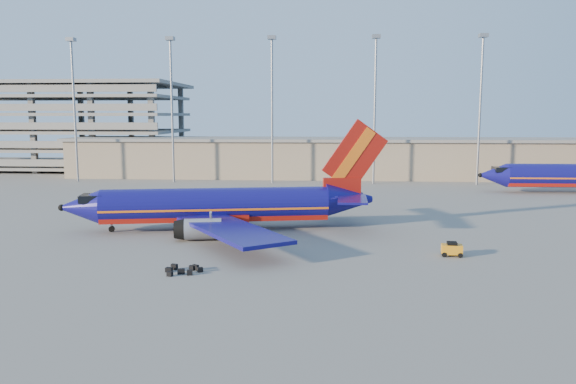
{
  "coord_description": "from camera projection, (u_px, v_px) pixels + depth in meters",
  "views": [
    {
      "loc": [
        5.92,
        -64.73,
        13.45
      ],
      "look_at": [
        1.09,
        3.88,
        4.0
      ],
      "focal_mm": 35.0,
      "sensor_mm": 36.0,
      "label": 1
    }
  ],
  "objects": [
    {
      "name": "aircraft_main",
      "position": [
        224.0,
        206.0,
        66.13
      ],
      "size": [
        38.13,
        36.36,
        13.01
      ],
      "rotation": [
        0.0,
        0.0,
        0.18
      ],
      "color": "navy",
      "rests_on": "ground"
    },
    {
      "name": "light_mast_row",
      "position": [
        323.0,
        94.0,
        108.94
      ],
      "size": [
        101.6,
        1.6,
        28.65
      ],
      "color": "gray",
      "rests_on": "ground"
    },
    {
      "name": "parking_garage",
      "position": [
        59.0,
        122.0,
        142.11
      ],
      "size": [
        62.0,
        32.0,
        21.4
      ],
      "color": "slate",
      "rests_on": "ground"
    },
    {
      "name": "terminal_building",
      "position": [
        346.0,
        157.0,
        122.25
      ],
      "size": [
        122.0,
        16.0,
        8.5
      ],
      "color": "#88705E",
      "rests_on": "ground"
    },
    {
      "name": "baggage_tug",
      "position": [
        452.0,
        249.0,
        53.77
      ],
      "size": [
        2.03,
        1.33,
        1.39
      ],
      "rotation": [
        0.0,
        0.0,
        -0.09
      ],
      "color": "orange",
      "rests_on": "ground"
    },
    {
      "name": "ground",
      "position": [
        276.0,
        230.0,
        66.22
      ],
      "size": [
        220.0,
        220.0,
        0.0
      ],
      "primitive_type": "plane",
      "color": "slate",
      "rests_on": "ground"
    },
    {
      "name": "luggage_pile",
      "position": [
        183.0,
        270.0,
        48.31
      ],
      "size": [
        3.29,
        2.48,
        0.51
      ],
      "color": "black",
      "rests_on": "ground"
    }
  ]
}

